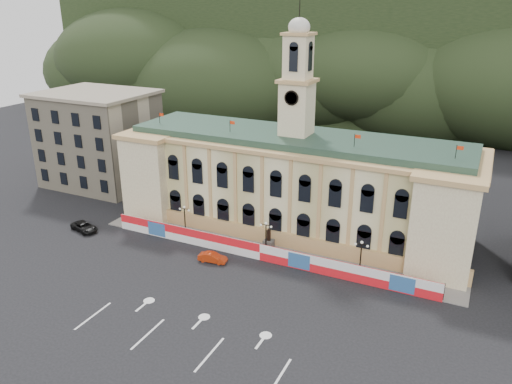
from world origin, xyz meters
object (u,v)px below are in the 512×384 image
at_px(lamp_center, 266,235).
at_px(black_suv, 84,227).
at_px(red_sedan, 213,258).
at_px(statue, 269,244).

height_order(lamp_center, black_suv, lamp_center).
distance_m(red_sedan, black_suv, 23.98).
bearing_deg(lamp_center, statue, 90.00).
bearing_deg(black_suv, red_sedan, -74.86).
xyz_separation_m(red_sedan, black_suv, (-23.98, -0.09, 0.03)).
relative_size(lamp_center, red_sedan, 1.19).
distance_m(lamp_center, black_suv, 30.43).
height_order(statue, black_suv, statue).
bearing_deg(statue, black_suv, -167.60).
relative_size(statue, red_sedan, 0.86).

